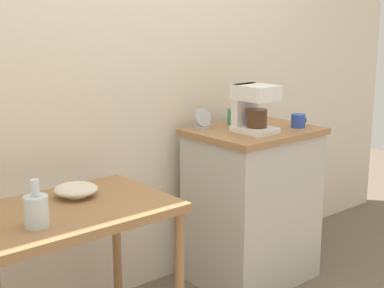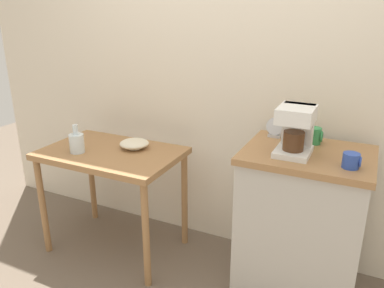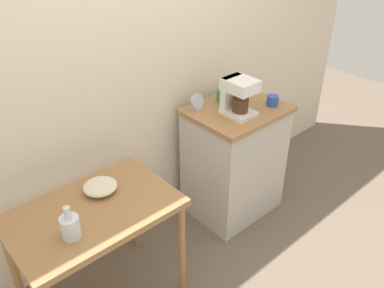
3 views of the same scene
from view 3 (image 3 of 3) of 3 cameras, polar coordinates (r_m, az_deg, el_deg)
ground_plane at (r=3.07m, az=-0.94°, el=-13.96°), size 8.00×8.00×0.00m
back_wall at (r=2.70m, az=-6.15°, el=14.30°), size 4.40×0.10×2.80m
wooden_table at (r=2.34m, az=-13.64°, el=-10.72°), size 0.91×0.59×0.74m
kitchen_counter at (r=3.13m, az=5.95°, el=-2.33°), size 0.69×0.55×0.91m
bowl_stoneware at (r=2.38m, az=-12.88°, el=-5.90°), size 0.20×0.20×0.06m
glass_carafe_vase at (r=2.11m, az=-16.87°, el=-11.13°), size 0.10×0.10×0.19m
coffee_maker at (r=2.77m, az=6.47°, el=6.92°), size 0.18×0.22×0.26m
mug_tall_green at (r=2.98m, az=4.33°, el=6.90°), size 0.09×0.08×0.09m
mug_blue at (r=2.97m, az=11.34°, el=6.08°), size 0.09×0.08×0.08m
table_clock at (r=2.84m, az=0.76°, el=5.88°), size 0.11×0.05×0.12m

